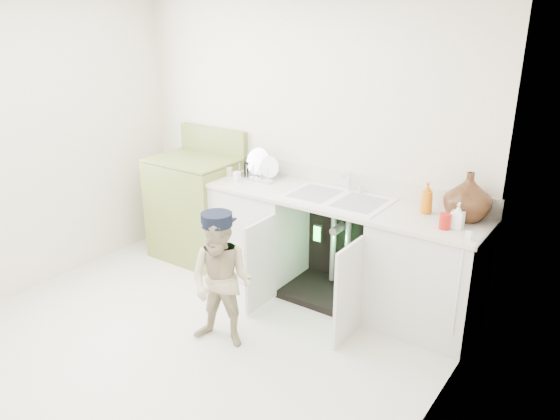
% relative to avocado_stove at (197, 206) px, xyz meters
% --- Properties ---
extents(ground, '(3.50, 3.50, 0.00)m').
position_rel_avocado_stove_xyz_m(ground, '(1.00, -1.18, -0.52)').
color(ground, beige).
rests_on(ground, ground).
extents(room_shell, '(6.00, 5.50, 1.26)m').
position_rel_avocado_stove_xyz_m(room_shell, '(1.00, -1.18, 0.73)').
color(room_shell, silver).
rests_on(room_shell, ground).
extents(counter_run, '(2.44, 1.02, 1.26)m').
position_rel_avocado_stove_xyz_m(counter_run, '(1.59, 0.03, -0.04)').
color(counter_run, silver).
rests_on(counter_run, ground).
extents(avocado_stove, '(0.81, 0.65, 1.26)m').
position_rel_avocado_stove_xyz_m(avocado_stove, '(0.00, 0.00, 0.00)').
color(avocado_stove, olive).
rests_on(avocado_stove, ground).
extents(repair_worker, '(0.68, 0.98, 1.03)m').
position_rel_avocado_stove_xyz_m(repair_worker, '(1.21, -1.05, -0.00)').
color(repair_worker, beige).
rests_on(repair_worker, ground).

